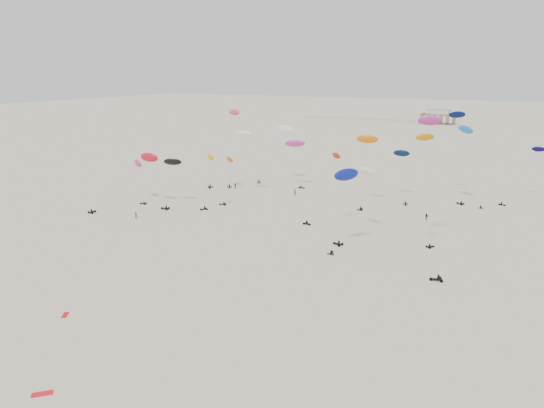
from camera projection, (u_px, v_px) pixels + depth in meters
The scene contains 28 objects.
ground_plane at pixel (398, 159), 208.82m from camera, with size 900.00×900.00×0.00m, color beige.
pavilion_main at pixel (438, 117), 342.37m from camera, with size 21.00×13.00×9.80m.
pier_fence at pixel (360, 119), 365.60m from camera, with size 80.20×0.20×1.50m.
rig_0 at pixel (230, 168), 156.85m from camera, with size 4.46×4.32×9.33m.
rig_2 at pixel (430, 197), 92.18m from camera, with size 8.96×15.19×24.93m.
rig_3 at pixel (208, 177), 131.19m from camera, with size 3.85×4.54×13.98m.
rig_4 at pixel (226, 138), 153.67m from camera, with size 9.75×6.22×23.18m.
rig_5 at pixel (430, 139), 101.47m from camera, with size 5.65×4.73×25.78m.
rig_6 at pixel (402, 163), 142.60m from camera, with size 6.98×11.44×14.60m.
rig_7 at pixel (323, 186), 117.67m from camera, with size 8.06×5.24×16.50m.
rig_8 at pixel (283, 135), 164.47m from camera, with size 9.73×10.71×18.22m.
rig_9 at pixel (458, 132), 143.42m from camera, with size 7.98×15.39×24.50m.
rig_10 at pixel (171, 172), 135.97m from camera, with size 6.12×9.55×12.56m.
rig_11 at pixel (527, 167), 140.49m from camera, with size 9.68×15.19×19.50m.
rig_12 at pixel (139, 169), 140.68m from camera, with size 7.93×6.83×11.31m.
rig_13 at pixel (241, 145), 145.24m from camera, with size 5.31×16.92×21.42m.
rig_14 at pixel (295, 147), 156.68m from camera, with size 7.49×5.27×14.36m.
rig_15 at pixel (140, 166), 134.85m from camera, with size 10.42×16.32×18.86m.
rig_16 at pixel (367, 147), 134.51m from camera, with size 5.70×9.66×18.41m.
rig_17 at pixel (360, 186), 111.15m from camera, with size 5.32×15.55×16.86m.
rig_18 at pixel (467, 135), 135.33m from camera, with size 9.35×8.37×20.77m.
rig_19 at pixel (345, 181), 101.52m from camera, with size 4.76×9.35×15.87m.
spectator_0 at pixel (136, 219), 124.75m from camera, with size 0.71×0.49×1.94m, color black.
spectator_1 at pixel (426, 220), 123.66m from camera, with size 0.92×0.54×1.89m, color black.
spectator_2 at pixel (235, 188), 156.59m from camera, with size 1.22×0.65×2.06m, color black.
spectator_3 at pixel (295, 195), 147.80m from camera, with size 0.82×0.56×2.25m, color black.
grounded_kite_a at pixel (42, 394), 57.21m from camera, with size 2.20×0.90×0.08m, color red.
grounded_kite_b at pixel (65, 315), 75.63m from camera, with size 1.80×0.70×0.07m, color red.
Camera 1 is at (47.27, -7.39, 33.99)m, focal length 35.00 mm.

